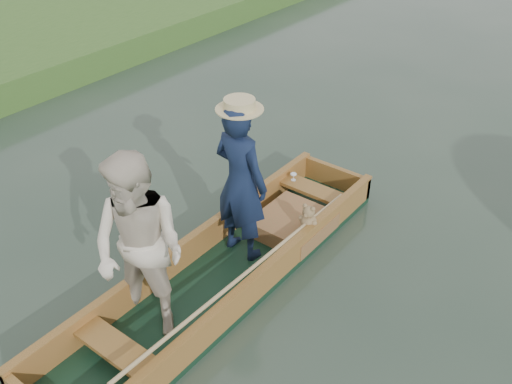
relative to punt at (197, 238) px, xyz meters
The scene contains 2 objects.
ground 0.89m from the punt, 75.40° to the left, with size 120.00×120.00×0.00m, color #283D30.
punt is the anchor object (origin of this frame).
Camera 1 is at (3.34, -3.75, 4.59)m, focal length 40.00 mm.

